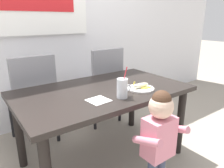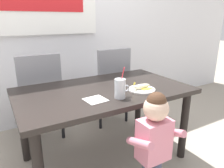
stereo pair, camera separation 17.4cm
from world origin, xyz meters
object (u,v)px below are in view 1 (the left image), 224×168
at_px(dining_chair_right, 103,82).
at_px(milk_cup, 122,89).
at_px(dining_table, 103,99).
at_px(peeled_banana, 141,86).
at_px(dining_chair_left, 33,95).
at_px(paper_napkin, 98,100).
at_px(toddler_standing, 159,133).
at_px(snack_plate, 141,88).

xyz_separation_m(dining_chair_right, milk_cup, (-0.42, -0.90, 0.23)).
height_order(dining_table, dining_chair_right, dining_chair_right).
relative_size(dining_chair_right, milk_cup, 3.87).
relative_size(milk_cup, peeled_banana, 1.44).
bearing_deg(milk_cup, dining_chair_right, 65.18).
bearing_deg(dining_chair_left, paper_napkin, 105.69).
bearing_deg(dining_table, peeled_banana, -37.20).
distance_m(milk_cup, peeled_banana, 0.27).
relative_size(toddler_standing, milk_cup, 3.38).
height_order(peeled_banana, paper_napkin, peeled_banana).
bearing_deg(milk_cup, peeled_banana, 14.06).
xyz_separation_m(dining_table, milk_cup, (0.00, -0.26, 0.16)).
height_order(toddler_standing, peeled_banana, toddler_standing).
xyz_separation_m(dining_chair_left, toddler_standing, (0.50, -1.24, -0.02)).
bearing_deg(snack_plate, paper_napkin, -178.59).
bearing_deg(snack_plate, peeled_banana, 23.87).
xyz_separation_m(snack_plate, paper_napkin, (-0.44, -0.01, -0.00)).
distance_m(dining_chair_left, dining_chair_right, 0.84).
relative_size(toddler_standing, paper_napkin, 5.59).
xyz_separation_m(dining_chair_left, snack_plate, (0.68, -0.85, 0.17)).
xyz_separation_m(dining_table, peeled_banana, (0.26, -0.20, 0.12)).
bearing_deg(milk_cup, dining_chair_left, 114.93).
distance_m(toddler_standing, milk_cup, 0.41).
xyz_separation_m(dining_chair_right, toddler_standing, (-0.34, -1.22, -0.02)).
height_order(dining_chair_left, peeled_banana, dining_chair_left).
height_order(dining_chair_right, paper_napkin, dining_chair_right).
relative_size(dining_chair_right, toddler_standing, 1.15).
distance_m(dining_table, toddler_standing, 0.60).
xyz_separation_m(toddler_standing, paper_napkin, (-0.26, 0.38, 0.18)).
bearing_deg(dining_chair_left, dining_table, 122.88).
xyz_separation_m(dining_table, paper_napkin, (-0.18, -0.21, 0.09)).
bearing_deg(dining_table, dining_chair_right, 56.77).
height_order(dining_chair_left, dining_chair_right, same).
distance_m(peeled_banana, paper_napkin, 0.44).
relative_size(dining_chair_right, snack_plate, 4.17).
distance_m(dining_chair_left, milk_cup, 1.04).
height_order(milk_cup, snack_plate, milk_cup).
xyz_separation_m(peeled_banana, paper_napkin, (-0.44, -0.01, -0.03)).
xyz_separation_m(snack_plate, peeled_banana, (0.00, 0.00, 0.03)).
distance_m(dining_chair_right, peeled_banana, 0.87).
distance_m(dining_chair_right, snack_plate, 0.87).
bearing_deg(peeled_banana, milk_cup, -165.94).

